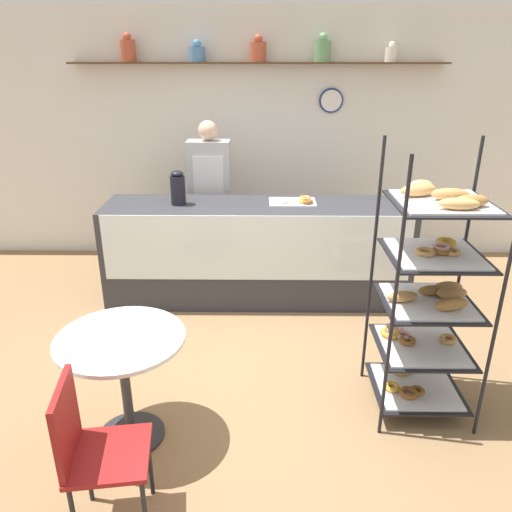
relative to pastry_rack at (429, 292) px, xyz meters
name	(u,v)px	position (x,y,z in m)	size (l,w,h in m)	color
ground_plane	(255,382)	(-1.10, 0.20, -0.84)	(14.00, 14.00, 0.00)	olive
back_wall	(258,136)	(-1.10, 2.81, 0.53)	(10.00, 0.30, 2.70)	white
display_counter	(257,252)	(-1.10, 1.60, -0.37)	(2.83, 0.69, 0.94)	#333338
pastry_rack	(429,292)	(0.00, 0.00, 0.00)	(0.62, 0.62, 1.77)	black
person_worker	(210,194)	(-1.59, 2.18, 0.04)	(0.43, 0.23, 1.62)	#282833
cafe_table	(123,363)	(-1.87, -0.36, -0.30)	(0.75, 0.75, 0.72)	#262628
cafe_chair	(89,444)	(-1.87, -0.99, -0.32)	(0.43, 0.43, 0.86)	black
coffee_carafe	(178,188)	(-1.82, 1.60, 0.25)	(0.14, 0.14, 0.31)	black
donut_tray_counter	(297,201)	(-0.73, 1.65, 0.12)	(0.43, 0.29, 0.05)	silver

